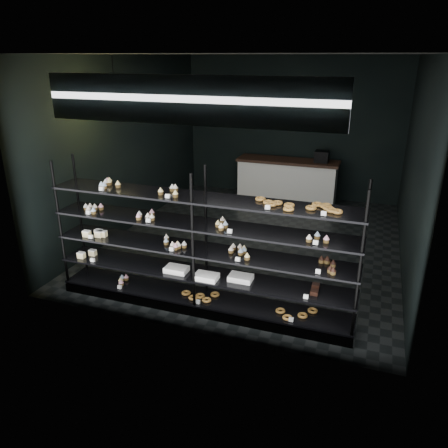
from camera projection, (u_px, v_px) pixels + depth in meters
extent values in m
cube|color=black|center=(255.00, 240.00, 8.03)|extent=(5.00, 6.00, 0.01)
cube|color=black|center=(260.00, 54.00, 6.88)|extent=(5.00, 6.00, 0.01)
cube|color=black|center=(292.00, 129.00, 10.10)|extent=(5.00, 0.01, 3.20)
cube|color=black|center=(186.00, 208.00, 4.82)|extent=(5.00, 0.01, 3.20)
cube|color=black|center=(130.00, 145.00, 8.23)|extent=(0.01, 6.00, 3.20)
cube|color=black|center=(415.00, 166.00, 6.68)|extent=(0.01, 6.00, 3.20)
cube|color=black|center=(201.00, 303.00, 5.88)|extent=(4.00, 0.50, 0.12)
cylinder|color=black|center=(60.00, 227.00, 5.97)|extent=(0.04, 0.04, 1.85)
cylinder|color=black|center=(80.00, 217.00, 6.35)|extent=(0.04, 0.04, 1.85)
cylinder|color=black|center=(193.00, 247.00, 5.35)|extent=(0.04, 0.04, 1.85)
cylinder|color=black|center=(206.00, 234.00, 5.74)|extent=(0.04, 0.04, 1.85)
cylinder|color=black|center=(359.00, 271.00, 4.74)|extent=(0.04, 0.04, 1.85)
cylinder|color=black|center=(362.00, 255.00, 5.13)|extent=(0.04, 0.04, 1.85)
cube|color=black|center=(201.00, 297.00, 5.85)|extent=(4.00, 0.50, 0.03)
cube|color=black|center=(200.00, 274.00, 5.72)|extent=(4.00, 0.50, 0.02)
cube|color=black|center=(200.00, 250.00, 5.60)|extent=(4.00, 0.50, 0.02)
cube|color=black|center=(199.00, 224.00, 5.47)|extent=(4.00, 0.50, 0.02)
cube|color=black|center=(199.00, 198.00, 5.34)|extent=(4.00, 0.50, 0.02)
cube|color=white|center=(100.00, 189.00, 5.57)|extent=(0.06, 0.04, 0.06)
cube|color=white|center=(170.00, 197.00, 5.27)|extent=(0.06, 0.04, 0.06)
cube|color=white|center=(272.00, 208.00, 4.87)|extent=(0.05, 0.04, 0.06)
cube|color=white|center=(325.00, 214.00, 4.69)|extent=(0.06, 0.04, 0.06)
cube|color=white|center=(85.00, 212.00, 5.78)|extent=(0.06, 0.04, 0.06)
cube|color=white|center=(146.00, 220.00, 5.50)|extent=(0.05, 0.04, 0.06)
cube|color=white|center=(228.00, 231.00, 5.16)|extent=(0.06, 0.04, 0.06)
cube|color=white|center=(316.00, 243.00, 4.84)|extent=(0.06, 0.04, 0.06)
cube|color=white|center=(90.00, 237.00, 5.90)|extent=(0.06, 0.04, 0.06)
cube|color=white|center=(168.00, 249.00, 5.53)|extent=(0.06, 0.04, 0.06)
cube|color=white|center=(236.00, 259.00, 5.25)|extent=(0.06, 0.04, 0.06)
cube|color=white|center=(320.00, 272.00, 4.94)|extent=(0.06, 0.04, 0.06)
cube|color=white|center=(90.00, 260.00, 6.04)|extent=(0.06, 0.04, 0.06)
cube|color=white|center=(305.00, 297.00, 5.11)|extent=(0.06, 0.04, 0.06)
cube|color=white|center=(120.00, 287.00, 6.03)|extent=(0.06, 0.04, 0.06)
cube|color=white|center=(195.00, 301.00, 5.68)|extent=(0.05, 0.04, 0.06)
cube|color=white|center=(293.00, 320.00, 5.28)|extent=(0.06, 0.04, 0.06)
cube|color=#0C0B39|center=(185.00, 100.00, 4.47)|extent=(3.20, 0.04, 0.45)
cube|color=white|center=(185.00, 100.00, 4.46)|extent=(3.30, 0.02, 0.50)
cylinder|color=black|center=(113.00, 76.00, 6.32)|extent=(0.01, 0.01, 0.56)
sphere|color=#F3D055|center=(116.00, 108.00, 6.48)|extent=(0.35, 0.35, 0.35)
cube|color=silver|center=(287.00, 182.00, 10.05)|extent=(2.20, 0.60, 0.92)
cube|color=black|center=(288.00, 161.00, 9.88)|extent=(2.29, 0.65, 0.06)
cube|color=black|center=(322.00, 157.00, 9.59)|extent=(0.30, 0.30, 0.25)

